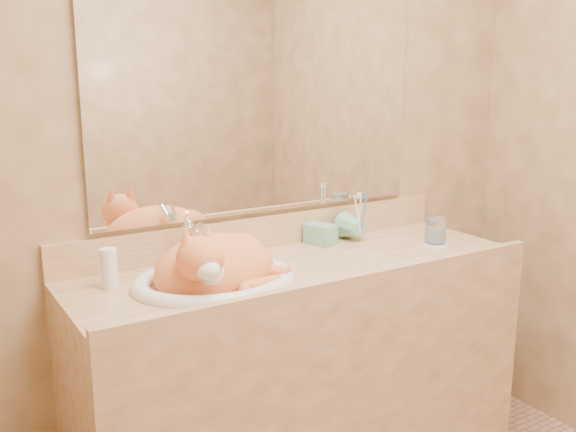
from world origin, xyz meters
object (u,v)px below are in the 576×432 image
cat (215,263)px  water_glass (436,231)px  sink_basin (215,258)px  toothbrush_cup (360,230)px  soap_dispenser (333,224)px  vanity_counter (302,378)px

cat → water_glass: bearing=-8.0°
sink_basin → toothbrush_cup: sink_basin is taller
soap_dispenser → water_glass: (0.34, -0.20, -0.03)m
water_glass → vanity_counter: bearing=174.4°
sink_basin → toothbrush_cup: bearing=-0.1°
sink_basin → toothbrush_cup: (0.69, 0.15, -0.03)m
toothbrush_cup → water_glass: size_ratio=1.15×
vanity_counter → sink_basin: (-0.34, -0.02, 0.51)m
cat → soap_dispenser: bearing=10.1°
vanity_counter → cat: bearing=-175.7°
sink_basin → soap_dispenser: soap_dispenser is taller
toothbrush_cup → sink_basin: bearing=-168.1°
sink_basin → water_glass: bearing=-14.2°
vanity_counter → soap_dispenser: 0.58m
soap_dispenser → toothbrush_cup: size_ratio=1.58×
soap_dispenser → water_glass: bearing=-49.0°
sink_basin → cat: cat is taller
sink_basin → toothbrush_cup: 0.70m
vanity_counter → water_glass: (0.57, -0.06, 0.48)m
soap_dispenser → toothbrush_cup: bearing=-26.4°
sink_basin → cat: 0.02m
sink_basin → water_glass: sink_basin is taller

